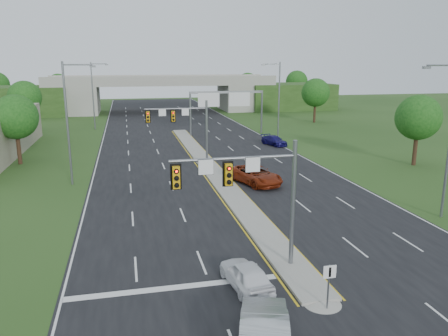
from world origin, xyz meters
TOP-DOWN VIEW (x-y plane):
  - ground at (0.00, 0.00)m, footprint 240.00×240.00m
  - road at (0.00, 35.00)m, footprint 24.00×160.00m
  - median at (0.00, 23.00)m, footprint 2.00×54.00m
  - median_nose at (0.00, -4.00)m, footprint 2.00×2.00m
  - lane_markings at (-0.60, 28.91)m, footprint 23.72×160.00m
  - signal_mast_near at (-2.26, -0.07)m, footprint 6.62×0.60m
  - signal_mast_far at (-2.26, 24.93)m, footprint 6.62×0.60m
  - keep_right_sign at (0.00, -4.53)m, footprint 0.60×0.13m
  - sign_gantry at (6.68, 44.92)m, footprint 11.58×0.44m
  - overpass at (0.00, 80.00)m, footprint 80.00×14.00m
  - lightpole_l_mid at (-13.30, 20.00)m, footprint 2.85×0.25m
  - lightpole_l_far at (-13.30, 55.00)m, footprint 2.85×0.25m
  - lightpole_r_far at (13.30, 40.00)m, footprint 2.85×0.25m
  - tree_l_near at (-20.00, 30.00)m, footprint 4.80×4.80m
  - tree_l_mid at (-24.00, 55.00)m, footprint 5.20×5.20m
  - tree_r_near at (22.00, 20.00)m, footprint 4.80×4.80m
  - tree_r_mid at (26.00, 55.00)m, footprint 5.20×5.20m
  - tree_back_b at (-24.00, 94.00)m, footprint 5.60×5.60m
  - tree_back_c at (24.00, 94.00)m, footprint 5.60×5.60m
  - tree_back_d at (38.00, 94.00)m, footprint 6.00×6.00m
  - car_white at (-3.03, -1.75)m, footprint 2.15×4.20m
  - car_silver at (-3.71, -6.75)m, footprint 3.29×5.53m
  - car_far_a at (2.92, 16.53)m, footprint 4.52×6.51m
  - car_far_b at (11.00, 34.48)m, footprint 3.00×4.70m

SIDE VIEW (x-z plane):
  - ground at x=0.00m, z-range 0.00..0.00m
  - road at x=0.00m, z-range 0.00..0.02m
  - lane_markings at x=-0.60m, z-range 0.02..0.03m
  - median at x=0.00m, z-range 0.02..0.18m
  - median_nose at x=0.00m, z-range 0.02..0.18m
  - car_far_b at x=11.00m, z-range 0.02..1.29m
  - car_white at x=-3.03m, z-range 0.02..1.39m
  - car_far_a at x=2.92m, z-range 0.02..1.67m
  - car_silver at x=-3.71m, z-range 0.02..1.74m
  - keep_right_sign at x=0.00m, z-range 0.42..2.62m
  - overpass at x=0.00m, z-range -0.50..7.60m
  - signal_mast_near at x=-2.26m, z-range 1.23..8.23m
  - signal_mast_far at x=-2.26m, z-range 1.23..8.23m
  - tree_l_near at x=-20.00m, z-range 1.38..8.98m
  - tree_r_near at x=22.00m, z-range 1.38..8.98m
  - sign_gantry at x=6.68m, z-range 1.90..8.58m
  - tree_l_mid at x=-24.00m, z-range 1.44..9.57m
  - tree_r_mid at x=26.00m, z-range 1.44..9.57m
  - tree_back_b at x=-24.00m, z-range 1.35..9.67m
  - tree_back_c at x=24.00m, z-range 1.35..9.67m
  - tree_back_d at x=38.00m, z-range 1.41..10.26m
  - lightpole_l_mid at x=-13.30m, z-range 0.60..11.60m
  - lightpole_l_far at x=-13.30m, z-range 0.60..11.60m
  - lightpole_r_far at x=13.30m, z-range 0.60..11.60m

